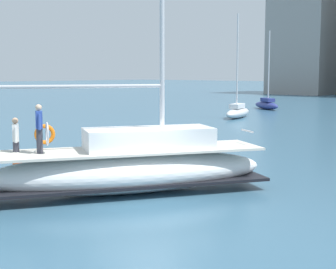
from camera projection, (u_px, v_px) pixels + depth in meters
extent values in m
plane|color=#38607A|center=(150.00, 202.00, 15.89)|extent=(400.00, 400.00, 0.00)
ellipsoid|color=white|center=(128.00, 172.00, 17.02)|extent=(6.92, 9.50, 1.40)
cube|color=black|center=(128.00, 181.00, 17.06)|extent=(6.85, 9.34, 0.10)
cube|color=beige|center=(128.00, 150.00, 16.93)|extent=(6.51, 8.99, 0.08)
cube|color=white|center=(149.00, 138.00, 17.10)|extent=(3.63, 4.58, 0.70)
cylinder|color=#B7B7BC|center=(76.00, 86.00, 16.17)|extent=(3.01, 5.03, 0.12)
cylinder|color=silver|center=(247.00, 131.00, 18.19)|extent=(0.81, 0.51, 0.06)
torus|color=orange|center=(45.00, 134.00, 17.20)|extent=(0.47, 0.67, 0.70)
cylinder|color=#33333D|center=(40.00, 141.00, 16.02)|extent=(0.20, 0.20, 0.80)
cube|color=#3351AD|center=(39.00, 120.00, 15.94)|extent=(0.38, 0.33, 0.56)
sphere|color=beige|center=(39.00, 107.00, 15.89)|extent=(0.20, 0.20, 0.20)
cylinder|color=#3351AD|center=(39.00, 121.00, 16.15)|extent=(0.09, 0.09, 0.50)
cylinder|color=#3351AD|center=(39.00, 122.00, 15.74)|extent=(0.09, 0.09, 0.50)
cylinder|color=#33333D|center=(16.00, 147.00, 16.35)|extent=(0.20, 0.20, 0.35)
cube|color=white|center=(16.00, 133.00, 16.30)|extent=(0.38, 0.33, 0.56)
sphere|color=tan|center=(15.00, 121.00, 16.25)|extent=(0.20, 0.20, 0.20)
cylinder|color=white|center=(15.00, 133.00, 16.51)|extent=(0.09, 0.09, 0.50)
cylinder|color=white|center=(16.00, 135.00, 16.10)|extent=(0.09, 0.09, 0.50)
torus|color=silver|center=(47.00, 134.00, 16.07)|extent=(0.69, 0.44, 0.76)
ellipsoid|color=navy|center=(266.00, 105.00, 55.93)|extent=(5.04, 3.94, 0.85)
cube|color=navy|center=(268.00, 100.00, 55.60)|extent=(2.19, 1.83, 0.40)
cylinder|color=silver|center=(269.00, 66.00, 55.02)|extent=(0.13, 0.13, 7.73)
ellipsoid|color=silver|center=(238.00, 113.00, 45.27)|extent=(2.86, 5.61, 0.89)
cube|color=silver|center=(237.00, 106.00, 44.95)|extent=(1.45, 2.34, 0.40)
cylinder|color=silver|center=(237.00, 61.00, 44.34)|extent=(0.14, 0.14, 8.27)
sphere|color=#EA4C19|center=(21.00, 163.00, 21.43)|extent=(0.74, 0.74, 0.74)
cylinder|color=black|center=(21.00, 156.00, 21.40)|extent=(0.04, 0.04, 0.60)
cube|color=gray|center=(310.00, 39.00, 96.34)|extent=(11.06, 14.74, 20.81)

